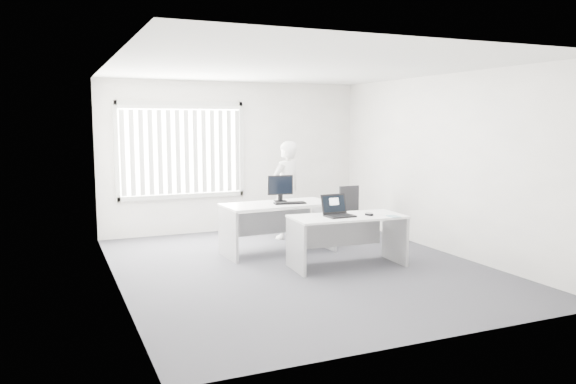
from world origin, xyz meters
name	(u,v)px	position (x,y,z in m)	size (l,w,h in m)	color
ground	(299,266)	(0.00, 0.00, 0.00)	(6.00, 6.00, 0.00)	#47474E
wall_back	(234,157)	(0.00, 3.00, 1.40)	(5.00, 0.02, 2.80)	white
wall_front	(435,195)	(0.00, -3.00, 1.40)	(5.00, 0.02, 2.80)	white
wall_left	(114,176)	(-2.50, 0.00, 1.40)	(0.02, 6.00, 2.80)	white
wall_right	(443,164)	(2.50, 0.00, 1.40)	(0.02, 6.00, 2.80)	white
ceiling	(299,68)	(0.00, 0.00, 2.80)	(5.00, 6.00, 0.02)	silver
window	(182,150)	(-1.00, 2.96, 1.55)	(2.32, 0.06, 1.76)	beige
blinds	(182,152)	(-1.00, 2.90, 1.52)	(2.20, 0.10, 1.50)	silver
desk_near	(347,230)	(0.64, -0.25, 0.53)	(1.65, 0.84, 0.74)	white
desk_far	(278,217)	(0.06, 0.92, 0.57)	(1.78, 0.92, 0.79)	white
office_chair	(353,222)	(1.71, 1.45, 0.29)	(0.54, 0.54, 0.92)	black
person	(286,190)	(0.61, 1.89, 0.86)	(0.63, 0.41, 1.73)	silver
laptop	(340,206)	(0.50, -0.29, 0.89)	(0.39, 0.35, 0.31)	black
paper_sheet	(376,216)	(1.02, -0.40, 0.74)	(0.27, 0.19, 0.00)	silver
mouse	(369,214)	(0.93, -0.37, 0.76)	(0.06, 0.11, 0.05)	#B3B3B6
booklet	(394,216)	(1.21, -0.57, 0.74)	(0.13, 0.19, 0.01)	white
keyboard	(290,203)	(0.20, 0.80, 0.80)	(0.50, 0.17, 0.02)	black
monitor	(280,188)	(0.17, 1.12, 1.00)	(0.42, 0.13, 0.42)	black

